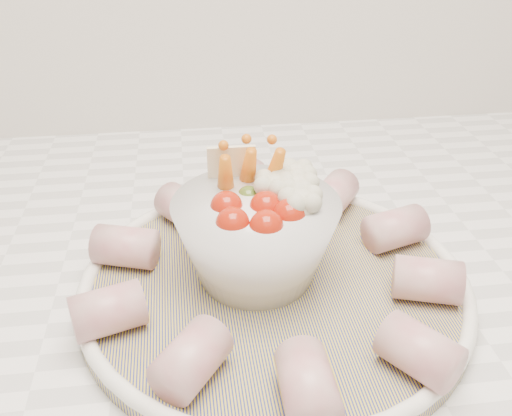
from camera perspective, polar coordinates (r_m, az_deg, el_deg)
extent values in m
cube|color=white|center=(0.60, 15.35, -4.15)|extent=(2.04, 0.62, 0.04)
cylinder|color=navy|center=(0.49, 1.85, -7.90)|extent=(0.33, 0.33, 0.01)
torus|color=white|center=(0.48, 1.86, -7.21)|extent=(0.33, 0.33, 0.01)
sphere|color=#AC1D0B|center=(0.43, -2.35, -1.59)|extent=(0.03, 0.03, 0.03)
sphere|color=#AC1D0B|center=(0.42, 1.04, -1.90)|extent=(0.03, 0.03, 0.03)
sphere|color=#AC1D0B|center=(0.44, 3.34, -0.70)|extent=(0.03, 0.03, 0.03)
sphere|color=#AC1D0B|center=(0.45, -2.96, 0.10)|extent=(0.03, 0.03, 0.03)
sphere|color=#AC1D0B|center=(0.45, 1.00, 0.09)|extent=(0.03, 0.03, 0.03)
sphere|color=#476020|center=(0.47, -0.76, 1.09)|extent=(0.02, 0.02, 0.02)
cone|color=orange|center=(0.47, -3.06, 2.73)|extent=(0.02, 0.04, 0.06)
cone|color=orange|center=(0.48, -0.77, 3.46)|extent=(0.02, 0.04, 0.06)
cone|color=orange|center=(0.48, 1.78, 3.39)|extent=(0.03, 0.04, 0.06)
sphere|color=beige|center=(0.47, 4.10, 1.60)|extent=(0.03, 0.03, 0.03)
sphere|color=beige|center=(0.45, 4.51, 0.11)|extent=(0.03, 0.03, 0.03)
sphere|color=beige|center=(0.49, 3.97, 2.77)|extent=(0.03, 0.03, 0.03)
sphere|color=beige|center=(0.47, 1.82, 1.70)|extent=(0.03, 0.03, 0.03)
cube|color=#F2E5BC|center=(0.49, -2.47, 3.98)|extent=(0.04, 0.01, 0.04)
cylinder|color=#B5535B|center=(0.53, 13.75, -2.01)|extent=(0.06, 0.05, 0.04)
cylinder|color=#B5535B|center=(0.58, 7.79, 1.29)|extent=(0.06, 0.06, 0.04)
cylinder|color=#B5535B|center=(0.59, -0.23, 2.38)|extent=(0.04, 0.05, 0.04)
cylinder|color=#B5535B|center=(0.55, -7.16, -0.01)|extent=(0.06, 0.06, 0.04)
cylinder|color=#B5535B|center=(0.51, -12.91, -3.78)|extent=(0.06, 0.05, 0.04)
cylinder|color=#B5535B|center=(0.44, -14.59, -9.92)|extent=(0.06, 0.05, 0.04)
cylinder|color=#B5535B|center=(0.39, -6.49, -14.79)|extent=(0.06, 0.06, 0.04)
cylinder|color=#B5535B|center=(0.38, 5.16, -17.17)|extent=(0.04, 0.05, 0.04)
cylinder|color=#B5535B|center=(0.41, 16.05, -13.60)|extent=(0.06, 0.06, 0.04)
cylinder|color=#B5535B|center=(0.48, 16.77, -6.89)|extent=(0.06, 0.05, 0.04)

